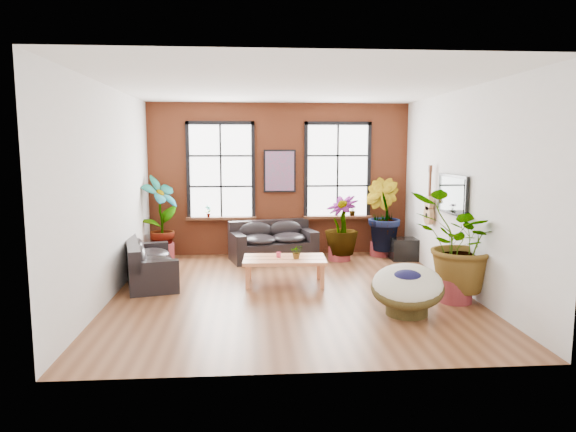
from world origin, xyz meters
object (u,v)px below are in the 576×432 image
object	(u,v)px
sofa_back	(272,242)
sofa_left	(148,264)
coffee_table	(284,261)
papasan_chair	(407,287)

from	to	relation	value
sofa_back	sofa_left	bearing A→B (deg)	-157.29
sofa_left	coffee_table	size ratio (longest dim) A/B	1.37
sofa_back	papasan_chair	world-z (taller)	sofa_back
sofa_left	sofa_back	bearing A→B (deg)	-67.69
sofa_left	coffee_table	world-z (taller)	sofa_left
sofa_left	coffee_table	bearing A→B (deg)	-110.91
sofa_left	papasan_chair	size ratio (longest dim) A/B	1.52
sofa_back	sofa_left	world-z (taller)	sofa_back
sofa_back	papasan_chair	distance (m)	4.39
sofa_back	sofa_left	xyz separation A→B (m)	(-2.40, -1.80, -0.03)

